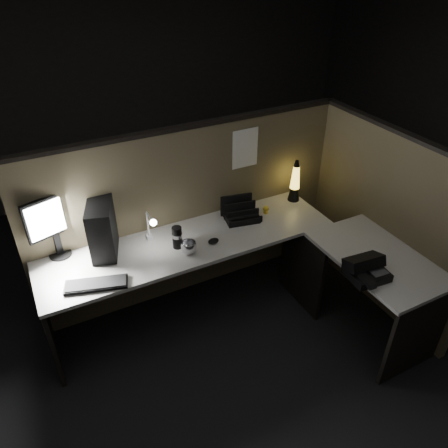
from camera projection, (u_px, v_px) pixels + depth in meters
name	position (u px, v px, depth m)	size (l,w,h in m)	color
floor	(243.00, 353.00, 3.37)	(6.00, 6.00, 0.00)	black
room_shell	(250.00, 162.00, 2.47)	(6.00, 6.00, 6.00)	silver
partition_back	(191.00, 214.00, 3.64)	(2.66, 0.06, 1.50)	brown
partition_right	(382.00, 223.00, 3.54)	(0.06, 1.66, 1.50)	brown
desk	(249.00, 270.00, 3.30)	(2.60, 1.60, 0.73)	#B1AEA7
pc_tower	(102.00, 227.00, 3.15)	(0.17, 0.38, 0.40)	black
monitor	(52.00, 221.00, 3.06)	(0.37, 0.17, 0.48)	black
keyboard	(96.00, 284.00, 2.92)	(0.42, 0.14, 0.02)	black
mouse	(213.00, 241.00, 3.33)	(0.09, 0.06, 0.03)	black
clip_lamp	(151.00, 227.00, 3.25)	(0.05, 0.20, 0.26)	white
organizer	(240.00, 213.00, 3.61)	(0.31, 0.28, 0.20)	black
lava_lamp	(295.00, 184.00, 3.79)	(0.10, 0.10, 0.38)	black
travel_mug	(177.00, 237.00, 3.24)	(0.08, 0.08, 0.18)	black
steel_mug	(189.00, 247.00, 3.21)	(0.12, 0.12, 0.09)	silver
figurine	(266.00, 209.00, 3.67)	(0.05, 0.05, 0.05)	yellow
pinned_paper	(245.00, 148.00, 3.52)	(0.23, 0.00, 0.33)	white
desk_phone	(365.00, 269.00, 2.98)	(0.28, 0.29, 0.16)	black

